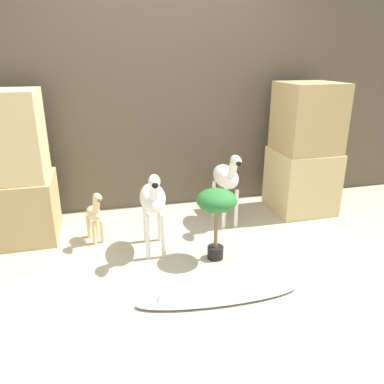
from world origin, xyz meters
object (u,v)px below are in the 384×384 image
zebra_right (226,178)px  zebra_left (153,199)px  surfboard (218,295)px  giraffe_figurine (95,214)px  potted_palm_front (216,206)px

zebra_right → zebra_left: same height
zebra_right → surfboard: 1.33m
giraffe_figurine → surfboard: bearing=-53.1°
zebra_left → surfboard: bearing=-67.6°
zebra_left → giraffe_figurine: zebra_left is taller
giraffe_figurine → potted_palm_front: (0.94, -0.53, 0.20)m
zebra_left → giraffe_figurine: size_ratio=1.50×
zebra_right → zebra_left: size_ratio=1.00×
zebra_left → giraffe_figurine: 0.59m
potted_palm_front → surfboard: (-0.14, -0.52, -0.44)m
zebra_right → giraffe_figurine: (-1.24, -0.11, -0.20)m
giraffe_figurine → surfboard: 1.35m
potted_palm_front → surfboard: potted_palm_front is taller
zebra_left → potted_palm_front: 0.53m
giraffe_figurine → potted_palm_front: bearing=-29.7°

